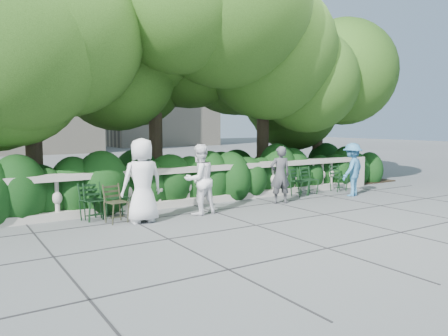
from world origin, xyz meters
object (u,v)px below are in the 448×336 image
chair_f (342,192)px  chair_weathered (120,224)px  chair_b (98,222)px  chair_c (121,218)px  person_casual_man (199,179)px  chair_d (303,197)px  chair_a (96,221)px  chair_e (313,195)px  person_older_blue (352,169)px  person_woman_grey (280,175)px  person_businessman (142,180)px

chair_f → chair_weathered: size_ratio=1.00×
chair_b → chair_c: same height
person_casual_man → chair_f: bearing=177.9°
person_casual_man → chair_d: bearing=179.8°
chair_a → chair_c: 0.55m
chair_d → chair_weathered: bearing=172.7°
chair_weathered → person_casual_man: (1.89, -0.05, 0.82)m
chair_d → chair_e: size_ratio=1.00×
chair_b → person_older_blue: (7.27, -0.64, 0.77)m
chair_b → chair_f: 7.58m
chair_c → chair_d: bearing=-6.8°
person_woman_grey → chair_b: bearing=12.4°
chair_c → chair_weathered: size_ratio=1.00×
chair_e → person_businessman: person_businessman is taller
chair_b → chair_c: (0.54, 0.08, 0.00)m
chair_d → person_woman_grey: person_woman_grey is taller
chair_weathered → person_businessman: 1.02m
chair_a → chair_weathered: bearing=-74.5°
chair_e → person_woman_grey: size_ratio=0.55×
chair_c → chair_e: bearing=-5.7°
chair_e → person_casual_man: size_ratio=0.51×
chair_d → chair_c: bearing=167.1°
chair_a → person_businessman: size_ratio=0.47×
person_older_blue → chair_a: bearing=-23.1°
chair_a → person_casual_man: size_ratio=0.51×
person_older_blue → chair_b: bearing=-22.6°
chair_c → person_businessman: size_ratio=0.47×
chair_d → chair_f: 1.63m
chair_weathered → person_businessman: person_businessman is taller
chair_f → person_businessman: size_ratio=0.47×
chair_e → person_older_blue: (0.85, -0.72, 0.77)m
person_woman_grey → person_older_blue: 2.57m
person_casual_man → chair_b: bearing=-20.7°
chair_b → chair_e: bearing=-2.0°
chair_d → chair_f: size_ratio=1.00×
chair_a → chair_b: bearing=-95.8°
chair_a → person_woman_grey: 4.81m
chair_e → person_older_blue: 1.36m
chair_b → person_casual_man: person_casual_man is taller
chair_a → chair_b: 0.08m
chair_e → person_casual_man: bearing=-174.2°
chair_c → chair_d: same height
chair_f → person_older_blue: size_ratio=0.54×
person_businessman → chair_f: bearing=-174.3°
chair_c → person_older_blue: 6.81m
chair_d → chair_weathered: (-5.62, -0.44, 0.00)m
chair_e → chair_weathered: (-6.08, -0.54, 0.00)m
chair_weathered → person_casual_man: size_ratio=0.51×
chair_a → chair_d: same height
chair_a → chair_d: (5.97, -0.10, 0.00)m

